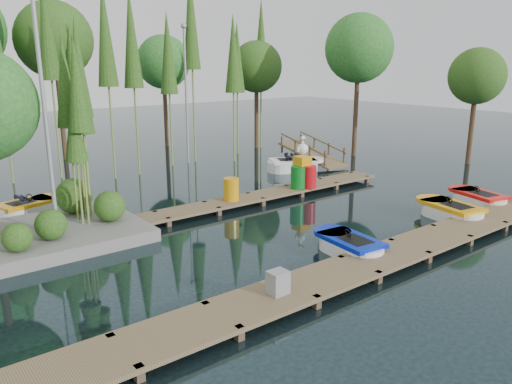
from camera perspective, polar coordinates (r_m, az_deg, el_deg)
ground_plane at (r=16.47m, az=-0.31°, el=-4.33°), size 90.00×90.00×0.00m
near_dock at (r=13.35m, az=11.69°, el=-8.29°), size 18.00×1.50×0.50m
far_dock at (r=18.89m, az=-2.53°, el=-1.09°), size 15.00×1.20×0.50m
island at (r=16.10m, az=-26.21°, el=5.38°), size 6.20×4.20×6.75m
tree_screen at (r=24.12m, az=-20.67°, el=15.60°), size 34.42×18.53×10.31m
lamp_island at (r=15.40m, az=-23.10°, el=9.40°), size 0.30×0.30×7.25m
lamp_rear at (r=26.98m, az=-8.04°, el=12.25°), size 0.30×0.30×7.25m
ramp at (r=26.83m, az=6.49°, el=4.38°), size 1.50×3.94×1.49m
boat_blue at (r=14.62m, az=10.61°, el=-6.14°), size 1.34×2.54×0.82m
boat_red at (r=20.97m, az=24.02°, el=-0.75°), size 1.62×2.64×0.83m
boat_yellow_near at (r=18.79m, az=21.30°, el=-2.12°), size 1.64×2.80×0.89m
boat_yellow_far at (r=19.77m, az=-24.63°, el=-1.65°), size 2.63×1.68×1.22m
boat_white_far at (r=25.17m, az=4.32°, el=3.09°), size 3.18×2.41×1.37m
utility_cabinet at (r=11.40m, az=2.52°, el=-10.28°), size 0.44×0.37×0.54m
yellow_barrel at (r=18.69m, az=-2.84°, el=0.31°), size 0.57×0.57×0.85m
drum_cluster at (r=20.71m, az=5.45°, el=2.27°), size 1.23×1.13×2.13m
seagull_post at (r=21.02m, az=5.69°, el=2.22°), size 0.50×0.27×0.81m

